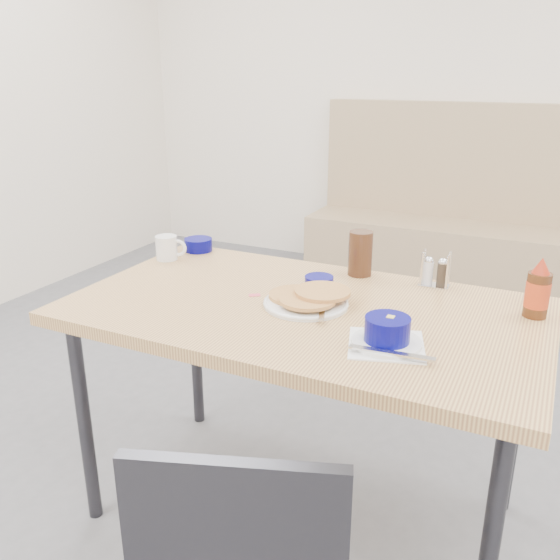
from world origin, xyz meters
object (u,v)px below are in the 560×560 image
at_px(coffee_mug, 168,247).
at_px(grits_setting, 387,334).
at_px(butter_bowl, 319,283).
at_px(creamer_bowl, 198,245).
at_px(condiment_caddy, 435,274).
at_px(syrup_bottle, 538,291).
at_px(dining_table, 303,324).
at_px(pancake_plate, 307,299).
at_px(booth_bench, 451,235).
at_px(amber_tumbler, 360,253).

distance_m(coffee_mug, grits_setting, 1.00).
distance_m(grits_setting, butter_bowl, 0.44).
distance_m(creamer_bowl, butter_bowl, 0.61).
distance_m(condiment_caddy, syrup_bottle, 0.34).
xyz_separation_m(creamer_bowl, condiment_caddy, (0.91, -0.00, 0.02)).
bearing_deg(dining_table, grits_setting, -28.10).
relative_size(pancake_plate, condiment_caddy, 2.20).
bearing_deg(coffee_mug, butter_bowl, -4.06).
xyz_separation_m(booth_bench, coffee_mug, (-0.64, -2.34, 0.46)).
bearing_deg(pancake_plate, grits_setting, -29.73).
height_order(dining_table, creamer_bowl, creamer_bowl).
bearing_deg(condiment_caddy, creamer_bowl, 177.75).
distance_m(grits_setting, amber_tumbler, 0.56).
bearing_deg(syrup_bottle, amber_tumbler, 167.17).
bearing_deg(coffee_mug, syrup_bottle, 0.64).
height_order(pancake_plate, creamer_bowl, creamer_bowl).
height_order(grits_setting, amber_tumbler, amber_tumbler).
relative_size(butter_bowl, amber_tumbler, 0.60).
bearing_deg(creamer_bowl, booth_bench, 74.80).
relative_size(dining_table, coffee_mug, 12.27).
distance_m(coffee_mug, amber_tumbler, 0.71).
xyz_separation_m(grits_setting, butter_bowl, (-0.31, 0.31, -0.01)).
height_order(coffee_mug, grits_setting, coffee_mug).
distance_m(dining_table, grits_setting, 0.35).
bearing_deg(condiment_caddy, booth_bench, 95.94).
bearing_deg(syrup_bottle, coffee_mug, -179.36).
height_order(grits_setting, butter_bowl, grits_setting).
distance_m(creamer_bowl, syrup_bottle, 1.23).
height_order(dining_table, pancake_plate, pancake_plate).
height_order(booth_bench, butter_bowl, booth_bench).
bearing_deg(grits_setting, syrup_bottle, 48.57).
relative_size(grits_setting, syrup_bottle, 1.46).
relative_size(grits_setting, amber_tumbler, 1.68).
distance_m(booth_bench, pancake_plate, 2.56).
height_order(butter_bowl, condiment_caddy, condiment_caddy).
bearing_deg(dining_table, amber_tumbler, 79.89).
xyz_separation_m(pancake_plate, condiment_caddy, (0.31, 0.33, 0.02)).
xyz_separation_m(condiment_caddy, syrup_bottle, (0.31, -0.13, 0.04)).
distance_m(pancake_plate, coffee_mug, 0.67).
height_order(coffee_mug, butter_bowl, coffee_mug).
relative_size(coffee_mug, butter_bowl, 1.23).
distance_m(dining_table, amber_tumbler, 0.37).
bearing_deg(coffee_mug, booth_bench, 74.77).
height_order(grits_setting, syrup_bottle, syrup_bottle).
relative_size(creamer_bowl, amber_tumbler, 0.70).
height_order(pancake_plate, butter_bowl, pancake_plate).
bearing_deg(booth_bench, grits_setting, -83.63).
bearing_deg(pancake_plate, creamer_bowl, 151.10).
xyz_separation_m(pancake_plate, syrup_bottle, (0.62, 0.20, 0.06)).
bearing_deg(booth_bench, creamer_bowl, -105.20).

